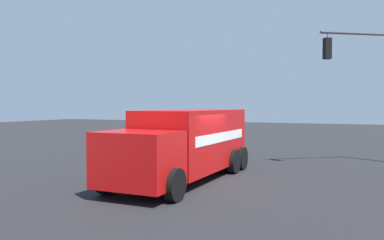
{
  "coord_description": "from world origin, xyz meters",
  "views": [
    {
      "loc": [
        -5.77,
        13.51,
        2.85
      ],
      "look_at": [
        0.14,
        0.32,
        2.31
      ],
      "focal_mm": 37.17,
      "sensor_mm": 36.0,
      "label": 1
    }
  ],
  "objects": [
    {
      "name": "ground_plane",
      "position": [
        0.0,
        0.0,
        0.0
      ],
      "size": [
        100.0,
        100.0,
        0.0
      ],
      "primitive_type": "plane",
      "color": "black"
    },
    {
      "name": "delivery_truck",
      "position": [
        0.63,
        -0.14,
        1.4
      ],
      "size": [
        2.84,
        8.0,
        2.65
      ],
      "color": "red",
      "rests_on": "ground"
    },
    {
      "name": "traffic_light_primary",
      "position": [
        -6.3,
        -7.14,
        4.27
      ],
      "size": [
        3.97,
        2.89,
        6.24
      ],
      "color": "#38383D",
      "rests_on": "sidewalk_corner_near"
    }
  ]
}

